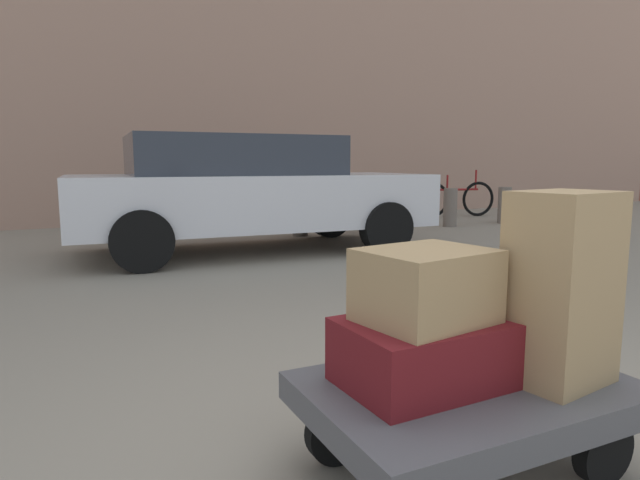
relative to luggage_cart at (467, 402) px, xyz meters
The scene contains 12 objects.
ground_plane 0.27m from the luggage_cart, ahead, with size 60.00×60.00×0.00m, color gray.
building_facade_side 17.57m from the luggage_cart, 33.92° to the left, with size 12.00×1.00×10.36m, color brown.
luggage_cart is the anchor object (origin of this frame).
suitcase_maroon_rear_left 0.25m from the luggage_cart, 159.52° to the left, with size 0.56×0.40×0.22m, color maroon.
suitcase_tan_rear_right 0.52m from the luggage_cart, 22.29° to the right, with size 0.35×0.27×0.67m, color #9E7F56.
duffel_bag_tan_topmost_pile 0.45m from the luggage_cart, 159.52° to the left, with size 0.42×0.34×0.25m, color #9E7F56.
parked_car 5.16m from the luggage_cart, 80.27° to the left, with size 4.38×2.08×1.42m.
bicycle_leaning 9.68m from the luggage_cart, 50.72° to the left, with size 1.74×0.39×0.96m.
bollard_kerb_near 6.46m from the luggage_cart, 71.66° to the left, with size 0.24×0.24×0.67m, color #72665B.
bollard_kerb_mid 6.97m from the luggage_cart, 61.74° to the left, with size 0.24×0.24×0.67m, color #72665B.
bollard_kerb_far 7.85m from the luggage_cart, 51.46° to the left, with size 0.24×0.24×0.67m, color #72665B.
bollard_corner 8.68m from the luggage_cart, 44.99° to the left, with size 0.24×0.24×0.67m, color #72665B.
Camera 1 is at (-1.26, -1.41, 1.10)m, focal length 30.58 mm.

